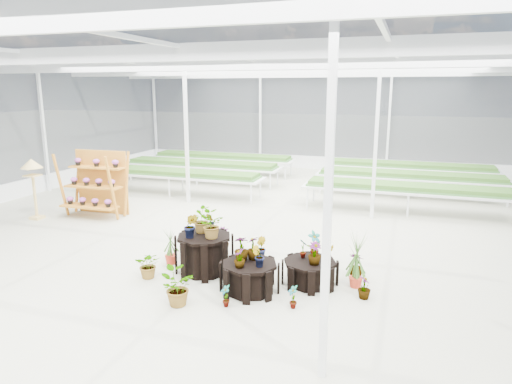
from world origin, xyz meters
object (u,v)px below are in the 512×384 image
(plinth_low, at_px, (310,272))
(bird_table, at_px, (34,189))
(shelf_rack, at_px, (94,185))
(plinth_mid, at_px, (250,277))
(plinth_tall, at_px, (204,254))

(plinth_low, bearing_deg, bird_table, 167.04)
(shelf_rack, xyz_separation_m, bird_table, (-1.46, -0.81, -0.07))
(plinth_mid, height_order, bird_table, bird_table)
(plinth_tall, height_order, bird_table, bird_table)
(plinth_low, relative_size, bird_table, 0.59)
(plinth_tall, xyz_separation_m, shelf_rack, (-4.90, 2.87, 0.57))
(plinth_mid, bearing_deg, bird_table, 160.54)
(shelf_rack, bearing_deg, bird_table, -152.91)
(bird_table, bearing_deg, plinth_tall, -40.57)
(plinth_mid, xyz_separation_m, shelf_rack, (-6.10, 3.47, 0.68))
(plinth_tall, distance_m, shelf_rack, 5.71)
(plinth_mid, xyz_separation_m, bird_table, (-7.56, 2.67, 0.61))
(plinth_mid, bearing_deg, shelf_rack, 150.33)
(plinth_tall, height_order, plinth_low, plinth_tall)
(bird_table, bearing_deg, plinth_mid, -41.99)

